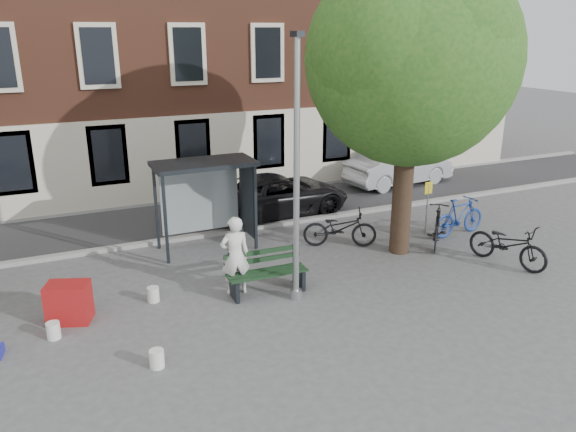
% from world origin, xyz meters
% --- Properties ---
extents(ground, '(90.00, 90.00, 0.00)m').
position_xyz_m(ground, '(0.00, 0.00, 0.00)').
color(ground, '#4C4C4F').
rests_on(ground, ground).
extents(road, '(40.00, 4.00, 0.01)m').
position_xyz_m(road, '(0.00, 7.00, 0.01)').
color(road, '#28282B').
rests_on(road, ground).
extents(curb_near, '(40.00, 0.25, 0.12)m').
position_xyz_m(curb_near, '(0.00, 5.00, 0.06)').
color(curb_near, gray).
rests_on(curb_near, ground).
extents(curb_far, '(40.00, 0.25, 0.12)m').
position_xyz_m(curb_far, '(0.00, 9.00, 0.06)').
color(curb_far, gray).
rests_on(curb_far, ground).
extents(building_row, '(30.00, 8.00, 14.00)m').
position_xyz_m(building_row, '(0.00, 13.00, 7.00)').
color(building_row, brown).
rests_on(building_row, ground).
extents(lamppost, '(0.28, 0.35, 6.11)m').
position_xyz_m(lamppost, '(0.00, 0.00, 2.78)').
color(lamppost, '#9EA0A3').
rests_on(lamppost, ground).
extents(tree_right, '(5.76, 5.60, 8.20)m').
position_xyz_m(tree_right, '(4.01, 1.38, 5.62)').
color(tree_right, black).
rests_on(tree_right, ground).
extents(bus_shelter, '(2.85, 1.45, 2.62)m').
position_xyz_m(bus_shelter, '(-0.61, 4.11, 1.92)').
color(bus_shelter, '#1E2328').
rests_on(bus_shelter, ground).
extents(painter, '(0.75, 0.53, 1.96)m').
position_xyz_m(painter, '(-1.20, 0.90, 0.98)').
color(painter, silver).
rests_on(painter, ground).
extents(bench, '(1.99, 0.71, 1.02)m').
position_xyz_m(bench, '(-0.50, 0.66, 0.47)').
color(bench, '#1E2328').
rests_on(bench, ground).
extents(bike_a, '(2.27, 1.62, 1.13)m').
position_xyz_m(bike_a, '(2.63, 2.58, 0.57)').
color(bike_a, black).
rests_on(bike_a, ground).
extents(bike_b, '(2.06, 0.78, 1.21)m').
position_xyz_m(bike_b, '(6.50, 1.88, 0.61)').
color(bike_b, navy).
rests_on(bike_b, ground).
extents(bike_c, '(1.43, 2.38, 1.18)m').
position_xyz_m(bike_c, '(6.13, -0.50, 0.59)').
color(bike_c, black).
rests_on(bike_c, ground).
extents(bike_d, '(1.76, 1.90, 1.21)m').
position_xyz_m(bike_d, '(5.31, 1.47, 0.61)').
color(bike_d, black).
rests_on(bike_d, ground).
extents(car_dark, '(5.28, 2.75, 1.42)m').
position_xyz_m(car_dark, '(2.14, 6.13, 0.71)').
color(car_dark, black).
rests_on(car_dark, ground).
extents(car_silver, '(4.83, 2.14, 1.54)m').
position_xyz_m(car_silver, '(8.27, 7.67, 0.77)').
color(car_silver, '#AAADB2').
rests_on(car_silver, ground).
extents(red_stand, '(1.05, 0.88, 0.90)m').
position_xyz_m(red_stand, '(-5.00, 1.07, 0.45)').
color(red_stand, maroon).
rests_on(red_stand, ground).
extents(bucket_a, '(0.30, 0.30, 0.36)m').
position_xyz_m(bucket_a, '(-3.63, -1.50, 0.18)').
color(bucket_a, silver).
rests_on(bucket_a, ground).
extents(bucket_b, '(0.36, 0.36, 0.36)m').
position_xyz_m(bucket_b, '(-3.14, 1.27, 0.18)').
color(bucket_b, silver).
rests_on(bucket_b, ground).
extents(bucket_c, '(0.36, 0.36, 0.36)m').
position_xyz_m(bucket_c, '(-5.38, 0.44, 0.18)').
color(bucket_c, silver).
rests_on(bucket_c, ground).
extents(notice_sign, '(0.29, 0.04, 1.67)m').
position_xyz_m(notice_sign, '(5.65, 2.44, 1.17)').
color(notice_sign, '#9EA0A3').
rests_on(notice_sign, ground).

